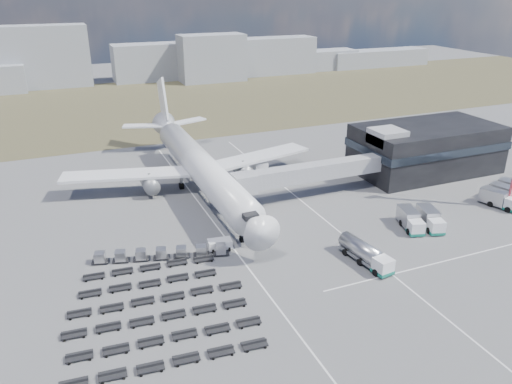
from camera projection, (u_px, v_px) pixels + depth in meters
name	position (u px, v px, depth m)	size (l,w,h in m)	color
ground	(265.00, 270.00, 71.01)	(420.00, 420.00, 0.00)	#565659
grass_strip	(132.00, 106.00, 164.64)	(420.00, 90.00, 0.01)	#48462B
lane_markings	(315.00, 247.00, 77.01)	(47.12, 110.00, 0.01)	silver
terminal	(426.00, 148.00, 106.22)	(30.40, 16.40, 11.00)	black
jet_bridge	(300.00, 174.00, 92.04)	(30.30, 3.80, 7.05)	#939399
airliner	(198.00, 164.00, 96.51)	(51.59, 64.53, 17.62)	white
skyline	(46.00, 67.00, 187.27)	(318.15, 24.26, 23.65)	gray
fuel_tanker	(366.00, 254.00, 72.12)	(3.68, 9.79, 3.09)	white
pushback_tug	(220.00, 245.00, 76.10)	(3.59, 2.02, 1.58)	white
catering_truck	(258.00, 167.00, 105.87)	(3.41, 6.98, 3.10)	white
service_trucks_near	(420.00, 219.00, 82.53)	(7.53, 8.30, 2.80)	white
service_trucks_far	(508.00, 194.00, 92.27)	(10.79, 9.32, 2.78)	white
uld_row	(161.00, 253.00, 73.40)	(19.69, 6.44, 1.55)	black
baggage_dollies	(156.00, 310.00, 61.64)	(24.10, 23.24, 0.69)	black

